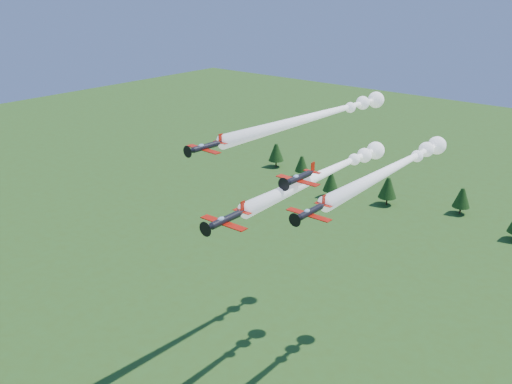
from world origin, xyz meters
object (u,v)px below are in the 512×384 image
Objects in this scene: plane_lead at (329,171)px; plane_left at (322,114)px; plane_right at (398,165)px; plane_slot at (299,178)px.

plane_left is at bearing 129.76° from plane_lead.
plane_left reaches higher than plane_right.
plane_left is 1.13× the size of plane_right.
plane_slot is (-9.40, -18.01, 0.32)m from plane_right.
plane_left is 24.54m from plane_slot.
plane_left is at bearing 114.50° from plane_slot.
plane_lead is at bearing -147.04° from plane_right.
plane_lead is 5.91× the size of plane_slot.
plane_right is 5.70× the size of plane_slot.
plane_lead is 1.04× the size of plane_right.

